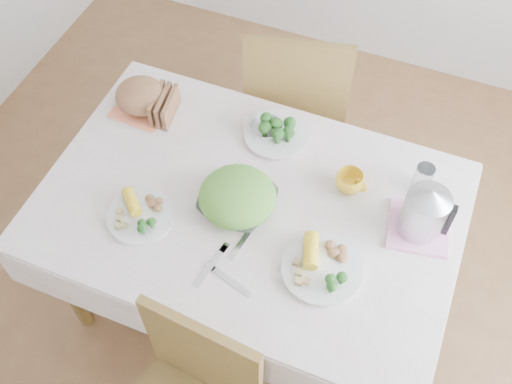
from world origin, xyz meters
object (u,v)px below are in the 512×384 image
at_px(yellow_mug, 349,182).
at_px(salad_bowl, 238,202).
at_px(chair_far, 298,104).
at_px(electric_kettle, 425,210).
at_px(dinner_plate_right, 322,269).
at_px(dinner_plate_left, 141,216).
at_px(dining_table, 250,256).

bearing_deg(yellow_mug, salad_bowl, -146.46).
xyz_separation_m(chair_far, electric_kettle, (0.67, -0.68, 0.42)).
xyz_separation_m(chair_far, salad_bowl, (0.05, -0.83, 0.33)).
height_order(salad_bowl, electric_kettle, electric_kettle).
xyz_separation_m(dinner_plate_right, yellow_mug, (-0.02, 0.36, 0.03)).
bearing_deg(dinner_plate_left, chair_far, 76.03).
bearing_deg(electric_kettle, chair_far, 139.36).
relative_size(salad_bowl, electric_kettle, 1.22).
relative_size(chair_far, salad_bowl, 3.96).
distance_m(dinner_plate_left, electric_kettle, 0.98).
relative_size(dinner_plate_left, dinner_plate_right, 0.86).
distance_m(chair_far, salad_bowl, 0.89).
height_order(dining_table, dinner_plate_left, dinner_plate_left).
height_order(chair_far, electric_kettle, electric_kettle).
distance_m(chair_far, dinner_plate_right, 1.09).
relative_size(dining_table, yellow_mug, 13.48).
height_order(dining_table, dinner_plate_right, dinner_plate_right).
bearing_deg(electric_kettle, yellow_mug, 169.30).
height_order(dining_table, electric_kettle, electric_kettle).
xyz_separation_m(dining_table, yellow_mug, (0.31, 0.20, 0.43)).
relative_size(yellow_mug, electric_kettle, 0.49).
relative_size(chair_far, dinner_plate_right, 3.69).
bearing_deg(yellow_mug, dinner_plate_right, -87.30).
bearing_deg(dinner_plate_left, yellow_mug, 31.90).
distance_m(dining_table, dinner_plate_left, 0.55).
xyz_separation_m(chair_far, yellow_mug, (0.39, -0.60, 0.34)).
bearing_deg(salad_bowl, dinner_plate_right, -19.84).
bearing_deg(dinner_plate_right, salad_bowl, 160.16).
xyz_separation_m(chair_far, dinner_plate_left, (-0.25, -1.00, 0.31)).
relative_size(dining_table, electric_kettle, 6.61).
xyz_separation_m(dining_table, chair_far, (-0.08, 0.80, 0.09)).
distance_m(salad_bowl, electric_kettle, 0.64).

